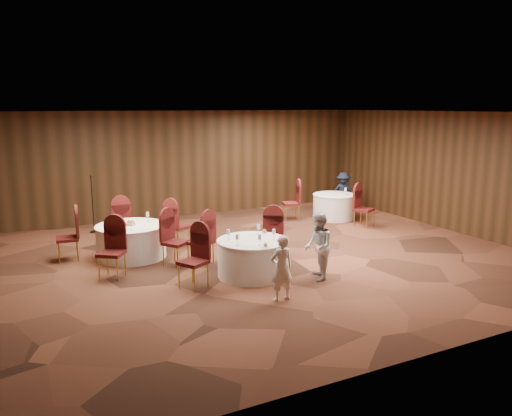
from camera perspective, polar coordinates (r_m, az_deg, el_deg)
name	(u,v)px	position (r m, az deg, el deg)	size (l,w,h in m)	color
ground	(252,259)	(11.15, -0.47, -5.82)	(12.00, 12.00, 0.00)	black
room_shell	(252,171)	(10.73, -0.48, 4.24)	(12.00, 12.00, 12.00)	silver
table_main	(252,258)	(9.97, -0.41, -5.69)	(1.41, 1.41, 0.74)	white
table_left	(131,241)	(11.51, -14.06, -3.67)	(1.55, 1.55, 0.74)	white
table_right	(334,206)	(15.19, 8.91, 0.21)	(1.28, 1.28, 0.74)	white
chairs_main	(225,245)	(10.41, -3.58, -4.25)	(3.00, 1.96, 1.00)	#440D11
chairs_left	(131,236)	(11.48, -14.06, -3.07)	(3.13, 3.15, 1.00)	#440D11
chairs_right	(326,206)	(14.54, 8.06, 0.23)	(2.06, 2.34, 1.00)	#440D11
tabletop_main	(260,235)	(9.82, 0.49, -3.13)	(1.14, 1.09, 0.22)	silver
tabletop_left	(131,221)	(11.41, -14.14, -1.50)	(0.81, 0.84, 0.22)	silver
tabletop_right	(346,190)	(15.06, 10.20, 2.09)	(0.08, 0.08, 0.22)	silver
mic_stand	(93,216)	(14.04, -18.09, -0.88)	(0.24, 0.24, 1.54)	black
woman_a	(281,268)	(8.69, 2.93, -6.87)	(0.43, 0.28, 1.17)	white
woman_b	(318,246)	(9.77, 7.12, -4.38)	(0.65, 0.50, 1.33)	silver
man_c	(343,192)	(16.20, 9.94, 1.81)	(0.82, 0.47, 1.27)	black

